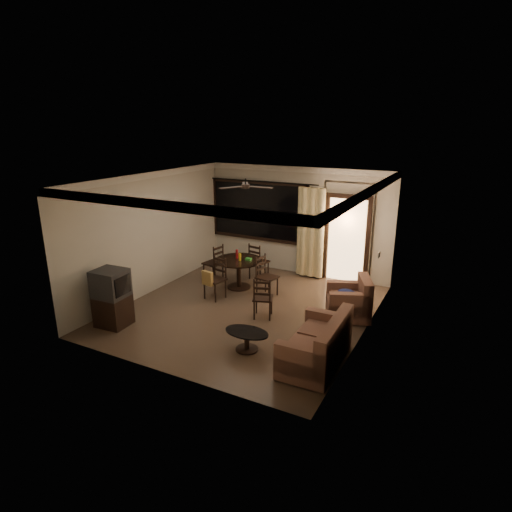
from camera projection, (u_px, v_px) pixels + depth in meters
The scene contains 12 objects.
ground at pixel (246, 309), 9.21m from camera, with size 5.50×5.50×0.00m, color #7F6651.
room_shell at pixel (305, 214), 9.91m from camera, with size 5.50×6.70×5.50m.
dining_table at pixel (239, 265), 10.28m from camera, with size 1.14×1.14×0.93m.
dining_chair_west at pixel (214, 270), 10.85m from camera, with size 0.49×0.49×0.95m.
dining_chair_east at pixel (267, 284), 9.87m from camera, with size 0.49×0.49×0.95m.
dining_chair_south at pixel (215, 286), 9.71m from camera, with size 0.49×0.53×0.95m.
dining_chair_north at pixel (259, 268), 10.96m from camera, with size 0.49×0.49×0.95m.
tv_cabinet at pixel (112, 298), 8.35m from camera, with size 0.64×0.58×1.15m.
sofa at pixel (319, 346), 7.03m from camera, with size 0.84×1.56×0.83m.
armchair at pixel (351, 302), 8.74m from camera, with size 1.10×1.10×0.84m.
coffee_table at pixel (247, 338), 7.50m from camera, with size 0.82×0.49×0.36m.
side_chair at pixel (263, 305), 8.77m from camera, with size 0.50×0.50×0.89m.
Camera 1 is at (4.08, -7.40, 3.85)m, focal length 30.00 mm.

